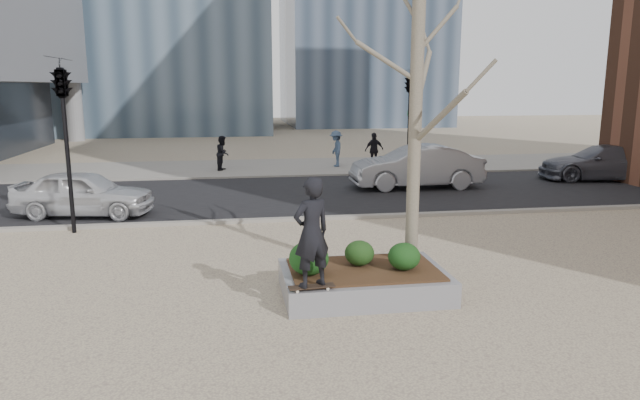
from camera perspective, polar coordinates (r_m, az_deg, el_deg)
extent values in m
plane|color=#C0B48D|center=(10.62, -0.97, -9.63)|extent=(120.00, 120.00, 0.00)
cube|color=black|center=(20.23, -4.98, 0.50)|extent=(60.00, 8.00, 0.02)
cube|color=gray|center=(27.12, -6.07, 3.26)|extent=(60.00, 6.00, 0.02)
cube|color=gray|center=(10.72, 4.37, -8.18)|extent=(3.00, 2.00, 0.45)
cube|color=#382314|center=(10.64, 4.39, -6.93)|extent=(2.70, 1.70, 0.04)
ellipsoid|color=#123912|center=(10.19, -1.12, -5.83)|extent=(0.71, 0.71, 0.61)
ellipsoid|color=#113714|center=(10.75, 3.96, -5.31)|extent=(0.56, 0.56, 0.47)
ellipsoid|color=#103311|center=(10.58, 8.41, -5.60)|extent=(0.59, 0.59, 0.50)
imported|color=black|center=(9.34, -0.85, -3.26)|extent=(0.79, 0.68, 1.84)
imported|color=silver|center=(18.17, -22.58, 0.64)|extent=(4.21, 2.28, 1.36)
imported|color=gray|center=(21.74, 9.61, 3.31)|extent=(4.88, 1.72, 1.60)
imported|color=#565762|center=(25.96, 26.36, 3.38)|extent=(5.21, 2.94, 1.42)
imported|color=black|center=(26.34, -9.69, 4.65)|extent=(0.78, 0.89, 1.56)
imported|color=#3D526F|center=(27.14, 1.62, 5.16)|extent=(0.64, 1.11, 1.70)
imported|color=black|center=(27.07, 5.44, 5.01)|extent=(1.02, 0.60, 1.62)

